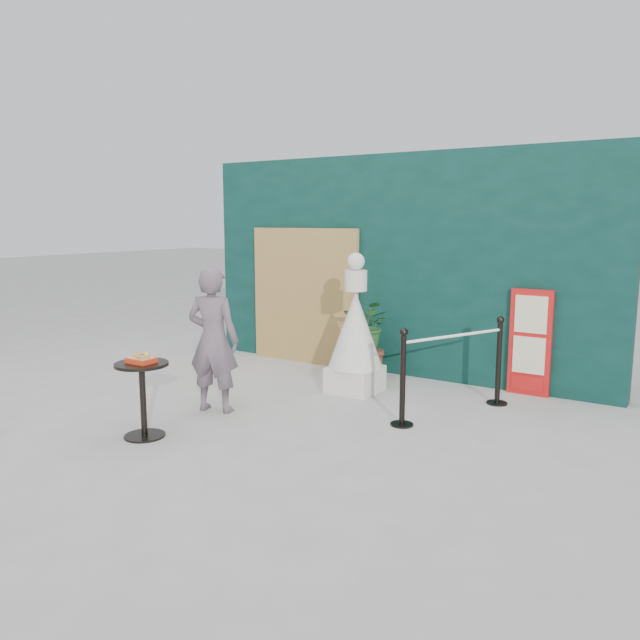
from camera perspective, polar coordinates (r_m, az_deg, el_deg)
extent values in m
plane|color=#ADAAA5|center=(6.36, -5.98, -10.40)|extent=(60.00, 60.00, 0.00)
cube|color=black|center=(8.69, 7.02, 4.99)|extent=(6.00, 0.30, 3.00)
cube|color=tan|center=(9.26, -1.43, 2.20)|extent=(1.80, 0.08, 2.00)
imported|color=#61535A|center=(6.98, -9.73, -1.81)|extent=(0.67, 0.53, 1.62)
cube|color=red|center=(7.98, 18.67, -1.97)|extent=(0.50, 0.06, 1.30)
cube|color=beige|center=(7.88, 18.73, 0.48)|extent=(0.38, 0.02, 0.45)
cube|color=beige|center=(7.97, 18.55, -3.07)|extent=(0.38, 0.02, 0.45)
cube|color=red|center=(8.05, 18.42, -5.51)|extent=(0.38, 0.02, 0.18)
cube|color=silver|center=(7.82, 3.22, -5.41)|extent=(0.58, 0.58, 0.32)
cone|color=white|center=(7.68, 3.26, -0.85)|extent=(0.67, 0.67, 0.95)
cylinder|color=silver|center=(7.60, 3.30, 3.62)|extent=(0.27, 0.27, 0.25)
sphere|color=white|center=(7.58, 3.32, 5.36)|extent=(0.21, 0.21, 0.21)
cylinder|color=black|center=(6.51, -15.73, -10.14)|extent=(0.40, 0.40, 0.02)
cylinder|color=black|center=(6.41, -15.87, -7.18)|extent=(0.06, 0.06, 0.72)
cylinder|color=black|center=(6.31, -16.02, -3.91)|extent=(0.52, 0.52, 0.03)
cube|color=red|center=(6.30, -16.03, -3.56)|extent=(0.26, 0.19, 0.05)
cube|color=red|center=(6.30, -16.04, -3.31)|extent=(0.24, 0.17, 0.00)
cube|color=#CB8F4A|center=(6.33, -16.22, -3.12)|extent=(0.15, 0.14, 0.02)
cube|color=gold|center=(6.25, -15.88, -3.27)|extent=(0.13, 0.13, 0.02)
cone|color=yellow|center=(6.31, -15.59, -2.97)|extent=(0.06, 0.06, 0.06)
cylinder|color=brown|center=(8.50, 4.42, -4.22)|extent=(0.39, 0.39, 0.32)
cylinder|color=brown|center=(8.46, 4.43, -2.98)|extent=(0.43, 0.43, 0.05)
imported|color=#255625|center=(8.38, 4.47, -0.44)|extent=(0.64, 0.55, 0.71)
cylinder|color=black|center=(6.66, 7.48, -9.44)|extent=(0.24, 0.24, 0.02)
cylinder|color=black|center=(6.52, 7.57, -5.52)|extent=(0.06, 0.06, 0.96)
sphere|color=black|center=(6.41, 7.67, -1.11)|extent=(0.09, 0.09, 0.09)
cylinder|color=black|center=(7.62, 15.86, -7.31)|extent=(0.24, 0.24, 0.02)
cylinder|color=black|center=(7.50, 16.02, -3.86)|extent=(0.06, 0.06, 0.96)
sphere|color=black|center=(7.40, 16.19, -0.01)|extent=(0.09, 0.09, 0.09)
cylinder|color=white|center=(6.91, 12.21, -1.42)|extent=(0.63, 1.31, 0.03)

